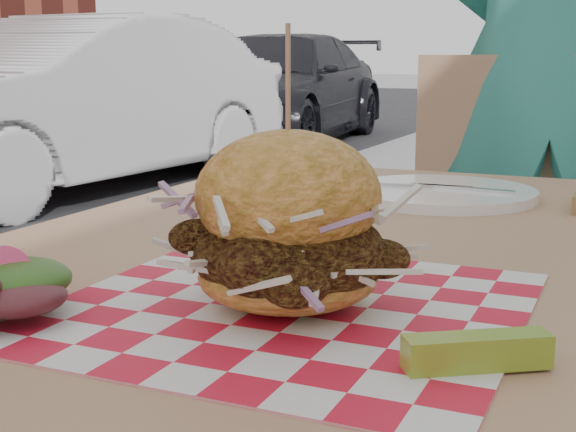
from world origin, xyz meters
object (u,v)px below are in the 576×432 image
Objects in this scene: diner at (548,69)px; patio_chair at (502,248)px; patio_table at (362,322)px; car_dark at (276,88)px; sandwich at (288,231)px; car_white at (70,103)px.

patio_chair is at bearing 67.24° from diner.
diner reaches higher than patio_chair.
patio_chair reaches higher than patio_table.
car_dark is 7.26m from patio_chair.
diner is at bearing 77.53° from patio_chair.
car_dark is 8.26m from sandwich.
sandwich reaches higher than patio_chair.
diner is at bearing 87.84° from sandwich.
patio_table is at bearing -69.09° from car_dark.
car_white is 5.31m from sandwich.
sandwich is at bearing -69.67° from car_dark.
diner reaches higher than car_white.
diner is 8.38× the size of sandwich.
car_white is 4.51m from patio_chair.
patio_chair is at bearing 90.10° from sandwich.
car_dark reaches higher than patio_table.
patio_table is (3.45, -7.29, 0.07)m from car_dark.
patio_table is 0.91m from patio_chair.
car_dark is at bearing 115.32° from patio_table.
sandwich reaches higher than patio_table.
diner is 0.41m from patio_chair.
car_white is 3.13× the size of patio_table.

